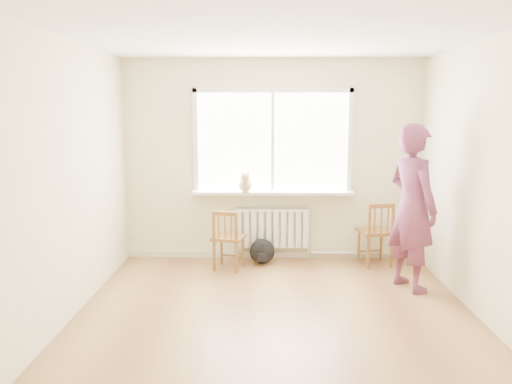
{
  "coord_description": "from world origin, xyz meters",
  "views": [
    {
      "loc": [
        -0.12,
        -4.46,
        2.01
      ],
      "look_at": [
        -0.21,
        1.2,
        1.09
      ],
      "focal_mm": 35.0,
      "sensor_mm": 36.0,
      "label": 1
    }
  ],
  "objects_px": {
    "person": "(412,208)",
    "backpack": "(262,251)",
    "chair_left": "(228,240)",
    "chair_right": "(377,234)",
    "cat": "(245,183)"
  },
  "relations": [
    {
      "from": "person",
      "to": "backpack",
      "type": "height_order",
      "value": "person"
    },
    {
      "from": "chair_left",
      "to": "chair_right",
      "type": "xyz_separation_m",
      "value": [
        1.94,
        0.2,
        0.04
      ]
    },
    {
      "from": "cat",
      "to": "person",
      "type": "bearing_deg",
      "value": -28.89
    },
    {
      "from": "chair_right",
      "to": "person",
      "type": "height_order",
      "value": "person"
    },
    {
      "from": "person",
      "to": "cat",
      "type": "bearing_deg",
      "value": 37.46
    },
    {
      "from": "chair_right",
      "to": "person",
      "type": "xyz_separation_m",
      "value": [
        0.19,
        -0.83,
        0.51
      ]
    },
    {
      "from": "chair_right",
      "to": "backpack",
      "type": "relative_size",
      "value": 2.54
    },
    {
      "from": "cat",
      "to": "backpack",
      "type": "bearing_deg",
      "value": -25.89
    },
    {
      "from": "chair_left",
      "to": "backpack",
      "type": "height_order",
      "value": "chair_left"
    },
    {
      "from": "chair_right",
      "to": "cat",
      "type": "xyz_separation_m",
      "value": [
        -1.72,
        0.17,
        0.64
      ]
    },
    {
      "from": "backpack",
      "to": "chair_left",
      "type": "bearing_deg",
      "value": -148.79
    },
    {
      "from": "chair_left",
      "to": "chair_right",
      "type": "height_order",
      "value": "chair_right"
    },
    {
      "from": "chair_right",
      "to": "backpack",
      "type": "height_order",
      "value": "chair_right"
    },
    {
      "from": "person",
      "to": "cat",
      "type": "height_order",
      "value": "person"
    },
    {
      "from": "chair_left",
      "to": "cat",
      "type": "height_order",
      "value": "cat"
    }
  ]
}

